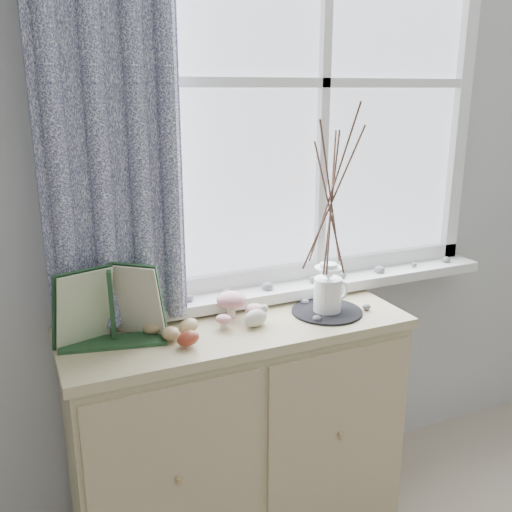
% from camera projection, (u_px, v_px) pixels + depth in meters
% --- Properties ---
extents(sideboard, '(1.20, 0.45, 0.85)m').
position_uv_depth(sideboard, '(239.00, 431.00, 2.08)').
color(sideboard, '#CCBE8E').
rests_on(sideboard, ground).
extents(botanical_book, '(0.40, 0.21, 0.27)m').
position_uv_depth(botanical_book, '(113.00, 308.00, 1.75)').
color(botanical_book, '#214426').
rests_on(botanical_book, sideboard).
extents(toadstool_cluster, '(0.18, 0.16, 0.10)m').
position_uv_depth(toadstool_cluster, '(236.00, 305.00, 1.98)').
color(toadstool_cluster, silver).
rests_on(toadstool_cluster, sideboard).
extents(wooden_eggs, '(0.17, 0.17, 0.07)m').
position_uv_depth(wooden_eggs, '(175.00, 331.00, 1.83)').
color(wooden_eggs, tan).
rests_on(wooden_eggs, sideboard).
extents(songbird_figurine, '(0.14, 0.10, 0.07)m').
position_uv_depth(songbird_figurine, '(256.00, 317.00, 1.94)').
color(songbird_figurine, white).
rests_on(songbird_figurine, sideboard).
extents(crocheted_doily, '(0.26, 0.26, 0.01)m').
position_uv_depth(crocheted_doily, '(327.00, 311.00, 2.06)').
color(crocheted_doily, black).
rests_on(crocheted_doily, sideboard).
extents(twig_pitcher, '(0.34, 0.34, 0.75)m').
position_uv_depth(twig_pitcher, '(331.00, 195.00, 1.94)').
color(twig_pitcher, white).
rests_on(twig_pitcher, crocheted_doily).
extents(sideboard_pebbles, '(0.33, 0.23, 0.02)m').
position_uv_depth(sideboard_pebbles, '(315.00, 307.00, 2.08)').
color(sideboard_pebbles, gray).
rests_on(sideboard_pebbles, sideboard).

